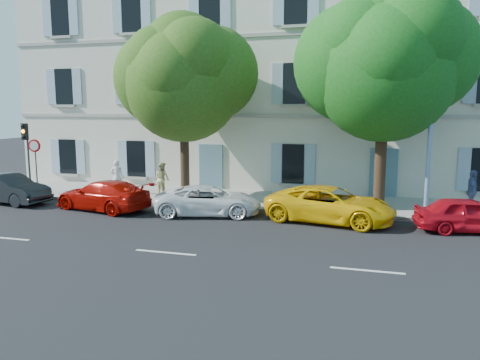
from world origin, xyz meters
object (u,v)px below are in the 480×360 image
(car_dark_sedan, at_px, (8,189))
(pedestrian_c, at_px, (472,191))
(car_yellow_supercar, at_px, (330,205))
(tree_left, at_px, (183,84))
(pedestrian_a, at_px, (117,177))
(road_sign, at_px, (35,155))
(traffic_light, at_px, (26,143))
(pedestrian_b, at_px, (162,179))
(car_white_coupe, at_px, (208,200))
(car_red_hatchback, at_px, (469,215))
(car_red_coupe, at_px, (103,195))
(street_lamp, at_px, (433,92))
(tree_right, at_px, (385,71))

(car_dark_sedan, height_order, pedestrian_c, pedestrian_c)
(car_yellow_supercar, bearing_deg, tree_left, 82.63)
(pedestrian_a, bearing_deg, road_sign, -0.61)
(traffic_light, bearing_deg, pedestrian_b, 9.73)
(car_yellow_supercar, distance_m, road_sign, 14.59)
(pedestrian_a, bearing_deg, car_white_coupe, 139.38)
(road_sign, bearing_deg, car_red_hatchback, -4.15)
(car_yellow_supercar, bearing_deg, pedestrian_a, 87.86)
(pedestrian_b, relative_size, pedestrian_c, 0.94)
(car_white_coupe, relative_size, car_red_hatchback, 1.19)
(traffic_light, bearing_deg, car_white_coupe, -9.18)
(car_red_coupe, bearing_deg, tree_left, 147.14)
(tree_left, distance_m, road_sign, 8.28)
(traffic_light, height_order, pedestrian_b, traffic_light)
(street_lamp, bearing_deg, pedestrian_a, 176.08)
(pedestrian_b, bearing_deg, tree_left, -172.70)
(road_sign, xyz_separation_m, pedestrian_a, (3.81, 1.11, -1.12))
(car_dark_sedan, height_order, car_red_coupe, car_dark_sedan)
(tree_right, height_order, street_lamp, tree_right)
(car_yellow_supercar, distance_m, tree_right, 5.93)
(car_dark_sedan, height_order, street_lamp, street_lamp)
(car_dark_sedan, distance_m, car_red_hatchback, 19.64)
(car_yellow_supercar, xyz_separation_m, car_red_hatchback, (4.90, -0.16, -0.06))
(pedestrian_a, relative_size, pedestrian_b, 1.04)
(car_yellow_supercar, xyz_separation_m, road_sign, (-14.46, 1.24, 1.43))
(street_lamp, bearing_deg, car_red_hatchback, -50.80)
(car_red_hatchback, distance_m, traffic_light, 20.25)
(car_red_hatchback, bearing_deg, road_sign, 75.47)
(car_red_hatchback, xyz_separation_m, tree_right, (-3.06, 2.32, 5.27))
(pedestrian_a, bearing_deg, street_lamp, 159.17)
(tree_right, relative_size, traffic_light, 2.56)
(car_red_hatchback, xyz_separation_m, pedestrian_c, (0.61, 2.78, 0.40))
(car_dark_sedan, relative_size, pedestrian_c, 2.35)
(car_yellow_supercar, relative_size, tree_right, 0.56)
(car_yellow_supercar, relative_size, traffic_light, 1.42)
(traffic_light, xyz_separation_m, pedestrian_c, (20.68, 1.11, -1.65))
(car_white_coupe, height_order, car_yellow_supercar, car_yellow_supercar)
(pedestrian_c, bearing_deg, car_yellow_supercar, 118.42)
(tree_right, xyz_separation_m, pedestrian_c, (3.67, 0.47, -4.87))
(tree_right, bearing_deg, street_lamp, -23.37)
(pedestrian_b, bearing_deg, tree_right, -157.40)
(tree_left, relative_size, traffic_light, 2.37)
(car_red_hatchback, relative_size, traffic_light, 1.05)
(tree_right, xyz_separation_m, traffic_light, (-17.02, -0.64, -3.21))
(car_yellow_supercar, bearing_deg, car_red_coupe, 103.04)
(pedestrian_a, xyz_separation_m, pedestrian_b, (2.29, 0.32, -0.03))
(tree_left, xyz_separation_m, tree_right, (8.80, -0.07, 0.41))
(street_lamp, distance_m, pedestrian_a, 14.87)
(road_sign, bearing_deg, pedestrian_b, 13.26)
(pedestrian_c, bearing_deg, car_red_hatchback, 170.68)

